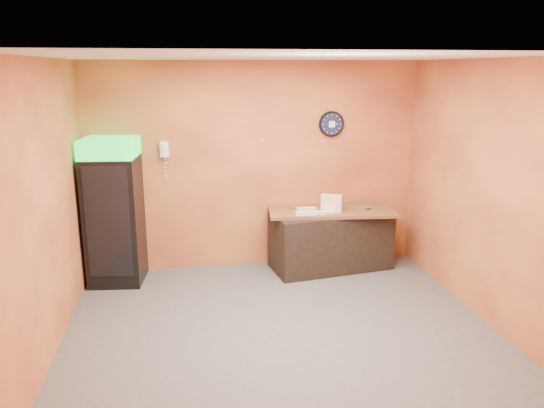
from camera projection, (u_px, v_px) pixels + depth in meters
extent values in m
plane|color=#47474C|center=(280.00, 328.00, 5.66)|extent=(4.50, 4.50, 0.00)
cube|color=orange|center=(255.00, 166.00, 7.23)|extent=(4.50, 0.02, 2.80)
cube|color=orange|center=(45.00, 211.00, 4.96)|extent=(0.02, 4.00, 2.80)
cube|color=orange|center=(488.00, 193.00, 5.67)|extent=(0.02, 4.00, 2.80)
cube|color=white|center=(281.00, 57.00, 4.97)|extent=(4.50, 4.00, 0.02)
cube|color=black|center=(115.00, 220.00, 6.75)|extent=(0.72, 0.72, 1.63)
cube|color=green|center=(109.00, 148.00, 6.51)|extent=(0.72, 0.72, 0.23)
cube|color=black|center=(114.00, 222.00, 6.42)|extent=(0.54, 0.07, 1.40)
cube|color=black|center=(331.00, 240.00, 7.29)|extent=(1.69, 0.95, 0.80)
cylinder|color=black|center=(331.00, 124.00, 7.23)|extent=(0.35, 0.05, 0.35)
cylinder|color=#0F1433|center=(332.00, 124.00, 7.20)|extent=(0.30, 0.01, 0.30)
cube|color=white|center=(332.00, 124.00, 7.19)|extent=(0.08, 0.00, 0.08)
cube|color=white|center=(164.00, 149.00, 6.93)|extent=(0.11, 0.07, 0.20)
cube|color=white|center=(164.00, 150.00, 6.88)|extent=(0.05, 0.04, 0.17)
cube|color=brown|center=(331.00, 211.00, 7.19)|extent=(1.76, 0.89, 0.04)
cube|color=beige|center=(331.00, 209.00, 7.07)|extent=(0.29, 0.19, 0.06)
cube|color=beige|center=(331.00, 205.00, 7.05)|extent=(0.29, 0.19, 0.06)
cube|color=beige|center=(332.00, 201.00, 7.04)|extent=(0.29, 0.19, 0.06)
cube|color=beige|center=(332.00, 197.00, 7.02)|extent=(0.29, 0.19, 0.06)
cube|color=silver|center=(306.00, 213.00, 6.92)|extent=(0.28, 0.13, 0.04)
cube|color=silver|center=(324.00, 212.00, 6.97)|extent=(0.28, 0.14, 0.04)
cube|color=silver|center=(306.00, 209.00, 7.13)|extent=(0.26, 0.11, 0.04)
cylinder|color=silver|center=(324.00, 207.00, 7.18)|extent=(0.05, 0.05, 0.05)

